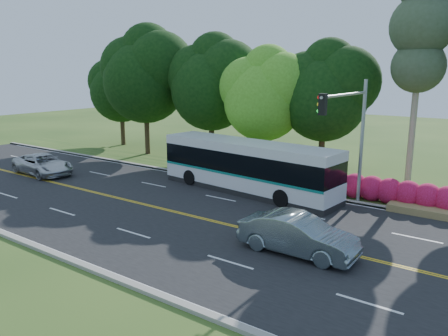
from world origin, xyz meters
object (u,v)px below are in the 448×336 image
Objects in this scene: traffic_signal at (351,126)px; suv at (43,164)px; transit_bus at (247,167)px; sedan at (298,235)px.

suv is at bearing -168.35° from traffic_signal.
suv is (-14.73, -4.64, -0.83)m from transit_bus.
traffic_signal is 0.57× the size of transit_bus.
suv is at bearing 84.00° from sedan.
traffic_signal reaches higher than transit_bus.
sedan is at bearing -87.32° from traffic_signal.
sedan is at bearing -38.96° from transit_bus.
sedan is at bearing -91.51° from suv.
traffic_signal reaches higher than suv.
traffic_signal is 1.41× the size of sedan.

